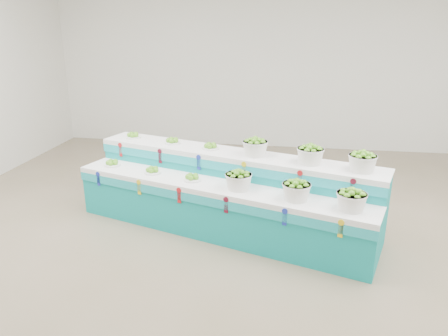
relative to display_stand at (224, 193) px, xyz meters
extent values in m
plane|color=#706349|center=(0.49, -0.73, -0.51)|extent=(10.00, 10.00, 0.00)
plane|color=silver|center=(0.49, 4.27, 1.49)|extent=(10.00, 0.00, 10.00)
cylinder|color=white|center=(-1.71, 0.28, 0.26)|extent=(0.30, 0.30, 0.10)
cylinder|color=white|center=(-1.02, 0.06, 0.26)|extent=(0.30, 0.30, 0.10)
cylinder|color=white|center=(-0.41, -0.14, 0.26)|extent=(0.30, 0.30, 0.10)
cylinder|color=white|center=(-1.55, 0.77, 0.56)|extent=(0.30, 0.30, 0.10)
cylinder|color=white|center=(-0.86, 0.55, 0.56)|extent=(0.30, 0.30, 0.10)
cylinder|color=white|center=(-0.25, 0.35, 0.56)|extent=(0.30, 0.30, 0.10)
camera|label=1|loc=(0.84, -5.29, 2.19)|focal=33.83mm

